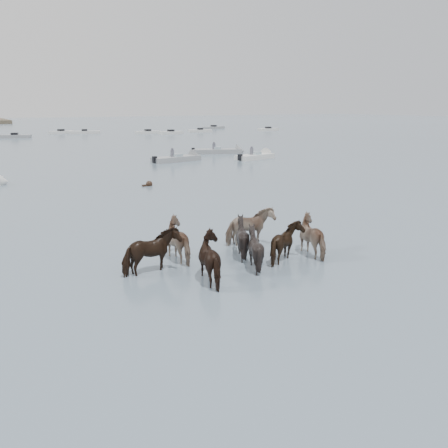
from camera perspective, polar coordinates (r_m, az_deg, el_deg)
ground at (r=13.67m, az=1.40°, el=-7.92°), size 400.00×400.00×0.00m
pony_herd at (r=15.65m, az=1.63°, el=-2.50°), size 7.72×4.35×1.61m
swimming_pony at (r=30.97m, az=-9.45°, el=4.93°), size 0.72×0.44×0.44m
motorboat_c at (r=44.85m, az=-5.20°, el=8.21°), size 5.58×2.46×1.92m
motorboat_d at (r=46.65m, az=4.48°, el=8.48°), size 5.04×2.68×1.92m
motorboat_e at (r=51.74m, az=0.00°, el=9.13°), size 6.00×3.69×1.92m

